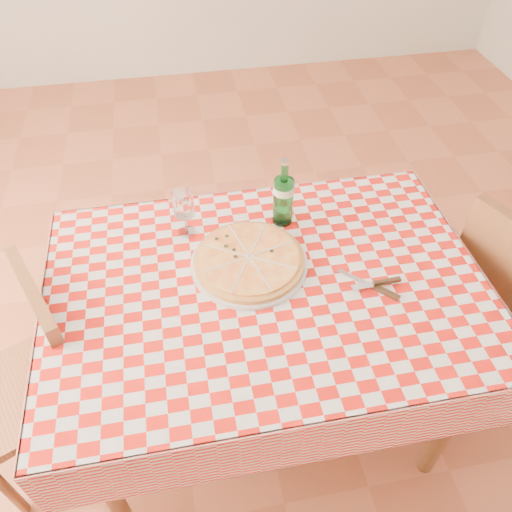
{
  "coord_description": "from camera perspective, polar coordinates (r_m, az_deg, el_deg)",
  "views": [
    {
      "loc": [
        -0.21,
        -0.95,
        1.87
      ],
      "look_at": [
        -0.02,
        0.06,
        0.82
      ],
      "focal_mm": 35.0,
      "sensor_mm": 36.0,
      "label": 1
    }
  ],
  "objects": [
    {
      "name": "dining_table",
      "position": [
        1.55,
        1.14,
        -5.56
      ],
      "size": [
        1.2,
        0.8,
        0.75
      ],
      "color": "brown",
      "rests_on": "ground"
    },
    {
      "name": "chair_far",
      "position": [
        1.78,
        -23.87,
        -11.82
      ],
      "size": [
        0.49,
        0.49,
        0.83
      ],
      "rotation": [
        0.0,
        0.0,
        3.57
      ],
      "color": "brown",
      "rests_on": "ground"
    },
    {
      "name": "chair_near",
      "position": [
        1.97,
        27.05,
        -4.46
      ],
      "size": [
        0.52,
        0.52,
        0.89
      ],
      "rotation": [
        0.0,
        0.0,
        0.39
      ],
      "color": "brown",
      "rests_on": "ground"
    },
    {
      "name": "water_bottle",
      "position": [
        1.6,
        3.17,
        7.28
      ],
      "size": [
        0.08,
        0.08,
        0.24
      ],
      "primitive_type": null,
      "rotation": [
        0.0,
        0.0,
        0.14
      ],
      "color": "#1A6A26",
      "rests_on": "tablecloth"
    },
    {
      "name": "cutlery",
      "position": [
        1.5,
        13.24,
        -3.2
      ],
      "size": [
        0.26,
        0.23,
        0.02
      ],
      "primitive_type": null,
      "rotation": [
        0.0,
        0.0,
        -0.32
      ],
      "color": "silver",
      "rests_on": "tablecloth"
    },
    {
      "name": "wine_glass",
      "position": [
        1.59,
        -8.16,
        4.84
      ],
      "size": [
        0.08,
        0.08,
        0.17
      ],
      "primitive_type": null,
      "rotation": [
        0.0,
        0.0,
        -0.38
      ],
      "color": "white",
      "rests_on": "tablecloth"
    },
    {
      "name": "tablecloth",
      "position": [
        1.48,
        1.19,
        -3.27
      ],
      "size": [
        1.3,
        0.9,
        0.01
      ],
      "primitive_type": "cube",
      "color": "#AE120A",
      "rests_on": "dining_table"
    },
    {
      "name": "pizza_plate",
      "position": [
        1.51,
        -0.78,
        -0.42
      ],
      "size": [
        0.44,
        0.44,
        0.05
      ],
      "primitive_type": null,
      "rotation": [
        0.0,
        0.0,
        0.26
      ],
      "color": "#CF8845",
      "rests_on": "tablecloth"
    }
  ]
}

